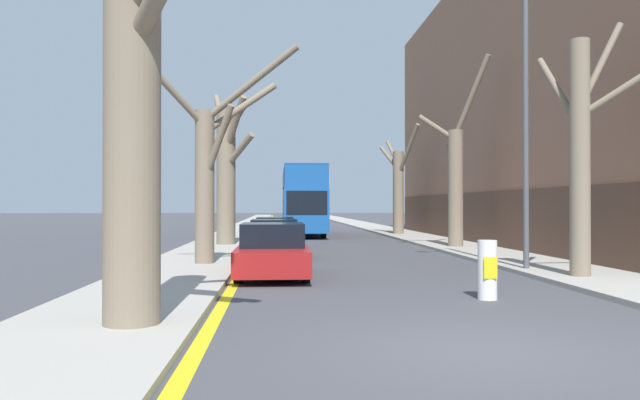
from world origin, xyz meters
name	(u,v)px	position (x,y,z in m)	size (l,w,h in m)	color
ground_plane	(483,352)	(0.00, 0.00, 0.00)	(300.00, 300.00, 0.00)	#424247
sidewalk_left	(249,225)	(-5.34, 50.00, 0.06)	(2.96, 120.00, 0.12)	#A39E93
sidewalk_right	(364,225)	(5.34, 50.00, 0.06)	(2.96, 120.00, 0.12)	#A39E93
building_facade_right	(567,105)	(11.81, 22.39, 6.92)	(10.08, 31.52, 13.86)	#93664C
kerb_line_stripe	(267,226)	(-3.68, 50.00, 0.00)	(0.24, 120.00, 0.01)	yellow
street_tree_left_0	(137,70)	(-4.71, 1.43, 3.87)	(2.30, 3.31, 7.34)	#7A6B56
street_tree_left_1	(210,169)	(-4.72, 11.31, 2.98)	(4.31, 2.05, 6.59)	#7A6B56
street_tree_left_2	(227,169)	(-4.97, 20.79, 3.57)	(2.28, 4.49, 7.41)	#7A6B56
street_tree_right_0	(581,150)	(4.96, 7.27, 3.28)	(2.31, 2.54, 6.55)	#7A6B56
street_tree_right_1	(456,179)	(5.03, 18.58, 3.00)	(2.70, 2.57, 8.12)	#7A6B56
street_tree_right_2	(398,187)	(4.86, 30.65, 3.04)	(1.92, 4.06, 6.78)	#7A6B56
double_decker_bus	(303,198)	(-1.08, 31.58, 2.38)	(2.50, 11.48, 4.20)	#19519E
parked_car_0	(273,252)	(-2.78, 8.60, 0.66)	(1.86, 4.25, 1.41)	maroon
parked_car_1	(274,240)	(-2.78, 14.64, 0.65)	(1.86, 4.18, 1.37)	#4C5156
parked_car_2	(275,233)	(-2.78, 20.31, 0.64)	(1.86, 4.52, 1.34)	#4C5156
lamp_post	(523,88)	(4.22, 9.16, 5.19)	(1.40, 0.20, 9.43)	#4C4F54
traffic_bollard	(487,270)	(1.54, 4.33, 0.59)	(0.38, 0.39, 1.18)	white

